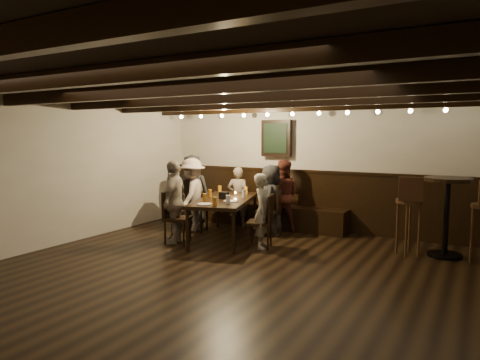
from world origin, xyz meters
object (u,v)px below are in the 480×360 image
Objects in this scene: person_right_near at (271,200)px; person_right_far at (263,211)px; person_bench_centre at (238,197)px; person_bench_right at (282,195)px; chair_left_near at (194,215)px; chair_right_far at (261,232)px; high_top_table at (447,205)px; chair_left_far at (177,227)px; chair_right_near at (269,220)px; person_left_far at (175,202)px; dining_table at (225,202)px; bar_stool_left at (408,226)px; person_bench_left at (192,191)px; person_left_near at (192,195)px.

person_right_near is 0.90m from person_right_far.
person_bench_right is (0.90, 0.12, 0.08)m from person_bench_centre.
chair_left_near is at bearing 39.78° from person_bench_centre.
chair_right_far is 0.72× the size of high_top_table.
person_right_near reaches higher than chair_left_far.
chair_right_near is at bearing -0.09° from chair_right_far.
chair_left_near is 1.14× the size of chair_right_far.
person_bench_centre is at bearing 153.43° from person_left_far.
person_bench_centre is (-0.87, 0.36, 0.31)m from chair_right_near.
high_top_table is at bearing -5.72° from dining_table.
person_right_near is at bearing -178.94° from high_top_table.
person_left_far is 1.16× the size of bar_stool_left.
bar_stool_left is at bearing 161.40° from person_bench_left.
dining_table is at bearing -168.42° from high_top_table.
person_bench_centre is at bearing 128.66° from person_left_near.
bar_stool_left is (2.35, -0.63, -0.23)m from person_bench_right.
person_right_far is 1.01× the size of high_top_table.
person_right_far is (1.16, -1.21, 0.01)m from person_bench_centre.
person_right_near is 2.86m from high_top_table.
person_bench_right is at bearing 105.52° from chair_left_near.
person_bench_centre is 0.85× the size of person_left_far.
chair_left_far is 0.74× the size of person_bench_centre.
chair_right_near is at bearing -178.77° from high_top_table.
chair_left_far is at bearing 97.66° from person_bench_left.
person_right_near is at bearing 164.74° from person_bench_left.
person_right_near is (1.16, 1.31, -0.06)m from person_left_far.
chair_right_far is at bearing 90.00° from chair_left_far.
person_left_near is at bearing 38.66° from person_bench_centre.
dining_table is 0.88m from person_left_near.
high_top_table is (4.03, 1.36, 0.08)m from person_left_far.
person_left_near is (0.28, -0.39, -0.02)m from person_bench_left.
person_right_far is (1.98, -0.80, -0.11)m from person_bench_left.
dining_table is 0.87m from person_right_near.
person_bench_left reaches higher than person_right_near.
person_left_near is at bearing -178.00° from chair_left_far.
chair_right_near is at bearing 140.17° from person_bench_centre.
person_right_near is (1.43, 0.45, -0.05)m from person_left_near.
chair_right_far is 2.25m from bar_stool_left.
person_bench_centre is 0.99× the size of bar_stool_left.
person_right_far reaches higher than chair_right_far.
person_right_far is (1.70, -0.41, -0.09)m from person_left_near.
person_bench_left is at bearing 9.46° from person_bench_centre.
person_left_near is 1.50m from person_right_near.
high_top_table is (4.29, 0.50, 0.09)m from person_left_near.
chair_right_far is 1.53m from person_left_far.
person_left_far is at bearing 90.00° from person_right_far.
person_left_near is 0.99× the size of person_left_far.
bar_stool_left is (2.36, -0.15, -0.19)m from person_right_near.
person_bench_right is at bearing 129.29° from person_left_far.
person_bench_right is 1.71m from person_left_near.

